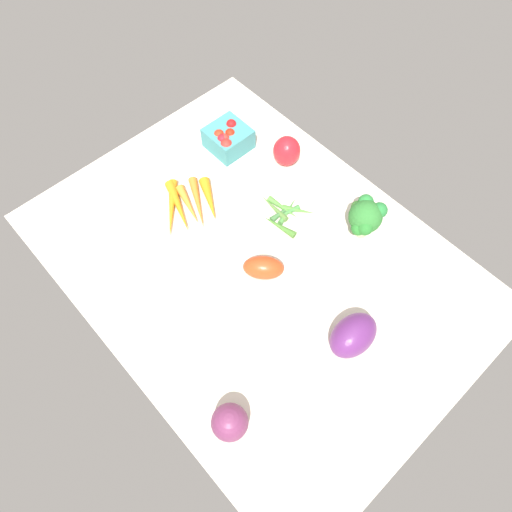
{
  "coord_description": "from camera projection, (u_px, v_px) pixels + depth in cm",
  "views": [
    {
      "loc": [
        41.52,
        -38.06,
        101.44
      ],
      "look_at": [
        0.0,
        0.0,
        4.0
      ],
      "focal_mm": 33.85,
      "sensor_mm": 36.0,
      "label": 1
    }
  ],
  "objects": [
    {
      "name": "carrot_bunch",
      "position": [
        189.0,
        205.0,
        1.21
      ],
      "size": [
        18.21,
        19.24,
        2.84
      ],
      "color": "orange",
      "rests_on": "tablecloth"
    },
    {
      "name": "eggplant",
      "position": [
        353.0,
        335.0,
        1.01
      ],
      "size": [
        8.18,
        11.68,
        7.99
      ],
      "primitive_type": "ellipsoid",
      "rotation": [
        0.0,
        0.0,
        1.55
      ],
      "color": "#5E2768",
      "rests_on": "tablecloth"
    },
    {
      "name": "tablecloth",
      "position": [
        256.0,
        262.0,
        1.15
      ],
      "size": [
        104.0,
        76.0,
        2.0
      ],
      "primitive_type": "cube",
      "color": "beige",
      "rests_on": "ground"
    },
    {
      "name": "red_onion_near_basket",
      "position": [
        230.0,
        422.0,
        0.92
      ],
      "size": [
        7.3,
        7.3,
        7.3
      ],
      "primitive_type": "sphere",
      "color": "#702F55",
      "rests_on": "tablecloth"
    },
    {
      "name": "roma_tomato",
      "position": [
        263.0,
        268.0,
        1.1
      ],
      "size": [
        10.65,
        10.43,
        5.46
      ],
      "primitive_type": "ellipsoid",
      "rotation": [
        0.0,
        0.0,
        0.75
      ],
      "color": "red",
      "rests_on": "tablecloth"
    },
    {
      "name": "broccoli_head",
      "position": [
        365.0,
        217.0,
        1.13
      ],
      "size": [
        8.65,
        9.53,
        10.66
      ],
      "color": "#9FBB83",
      "rests_on": "tablecloth"
    },
    {
      "name": "berry_basket",
      "position": [
        228.0,
        138.0,
        1.29
      ],
      "size": [
        10.4,
        10.4,
        7.29
      ],
      "color": "teal",
      "rests_on": "tablecloth"
    },
    {
      "name": "okra_pile",
      "position": [
        283.0,
        213.0,
        1.2
      ],
      "size": [
        14.49,
        11.77,
        1.83
      ],
      "color": "#467B2E",
      "rests_on": "tablecloth"
    },
    {
      "name": "bell_pepper_red",
      "position": [
        287.0,
        151.0,
        1.26
      ],
      "size": [
        8.0,
        8.0,
        8.22
      ],
      "primitive_type": "ellipsoid",
      "rotation": [
        0.0,
        0.0,
        4.6
      ],
      "color": "red",
      "rests_on": "tablecloth"
    }
  ]
}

